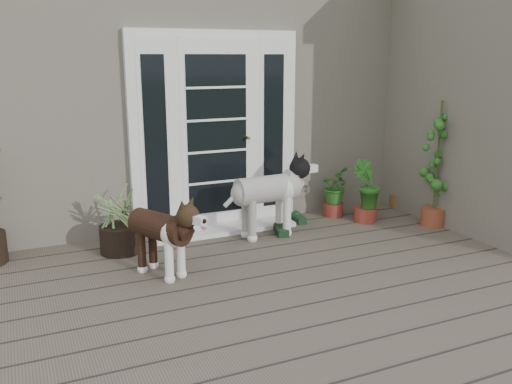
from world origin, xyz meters
name	(u,v)px	position (x,y,z in m)	size (l,w,h in m)	color
deck	(336,305)	(0.00, 0.40, 0.06)	(6.20, 4.60, 0.12)	#6B5B4C
house_main	(179,88)	(0.00, 4.65, 1.55)	(7.40, 4.00, 3.10)	#665E54
house_wing	(508,97)	(2.90, 1.50, 1.55)	(1.60, 2.40, 3.10)	#665E54
door_unit	(216,132)	(-0.20, 2.60, 1.19)	(1.90, 0.14, 2.15)	white
door_step	(224,228)	(-0.20, 2.40, 0.14)	(1.60, 0.40, 0.05)	white
brindle_dog	(161,240)	(-1.15, 1.45, 0.45)	(0.33, 0.78, 0.65)	#361E13
white_dog	(267,202)	(0.16, 2.04, 0.50)	(0.39, 0.91, 0.76)	silver
spider_plant	(119,217)	(-1.36, 2.19, 0.48)	(0.68, 0.68, 0.73)	#8CB16D
herb_a	(334,196)	(1.22, 2.40, 0.36)	(0.38, 0.38, 0.48)	#1D6523
herb_b	(366,200)	(1.44, 2.05, 0.38)	(0.34, 0.34, 0.51)	#195919
herb_c	(402,188)	(2.23, 2.40, 0.37)	(0.32, 0.32, 0.50)	#2B5D1A
sapling	(437,162)	(2.05, 1.61, 0.85)	(0.43, 0.43, 1.46)	#1A5B1E
clog_left	(281,229)	(0.33, 2.04, 0.17)	(0.16, 0.34, 0.10)	black
clog_right	(299,218)	(0.72, 2.35, 0.17)	(0.14, 0.30, 0.09)	#14321A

